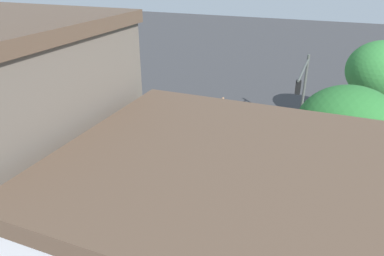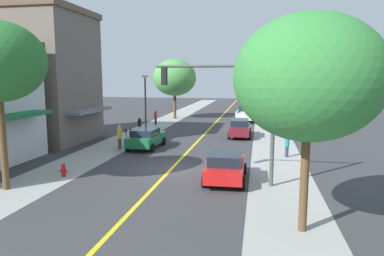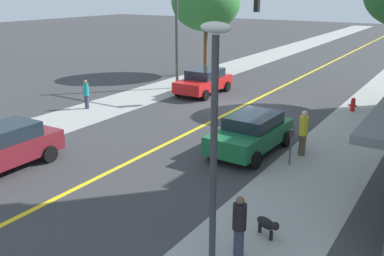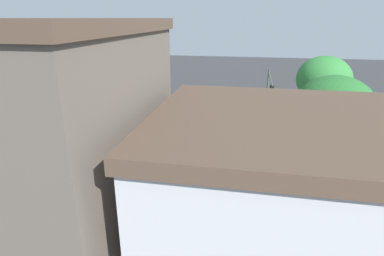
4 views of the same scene
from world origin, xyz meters
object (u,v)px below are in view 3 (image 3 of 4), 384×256
Objects in this scene: street_lamp at (214,119)px; pedestrian_black_shirt at (239,225)px; pedestrian_yellow_shirt at (303,132)px; green_sedan_left_curb at (251,133)px; red_sedan_right_curb at (204,81)px; street_tree_left_near at (206,1)px; small_dog at (267,224)px; parking_meter at (291,142)px; pedestrian_teal_shirt at (86,93)px; fire_hydrant at (353,105)px; traffic_light_mast at (202,22)px.

pedestrian_black_shirt is at bearing -134.43° from street_lamp.
street_lamp is at bearing -72.61° from pedestrian_yellow_shirt.
green_sedan_left_curb is 2.01m from pedestrian_yellow_shirt.
red_sedan_right_curb is 0.98× the size of green_sedan_left_curb.
pedestrian_black_shirt is at bearing -68.79° from pedestrian_yellow_shirt.
small_dog is at bearing 124.77° from street_tree_left_near.
parking_meter is at bearing -78.34° from pedestrian_yellow_shirt.
pedestrian_teal_shirt is (13.12, -7.82, 0.01)m from pedestrian_black_shirt.
parking_meter is (0.23, 8.92, 0.54)m from fire_hydrant.
street_tree_left_near is at bearing 118.38° from traffic_light_mast.
fire_hydrant is at bearing 157.94° from street_tree_left_near.
green_sedan_left_curb is (2.30, -7.11, -2.73)m from street_lamp.
green_sedan_left_curb is at bearing -72.08° from street_lamp.
parking_meter is 0.22× the size of traffic_light_mast.
pedestrian_black_shirt is at bearing 92.74° from fire_hydrant.
parking_meter is at bearing 165.27° from pedestrian_teal_shirt.
red_sedan_right_curb reaches higher than green_sedan_left_curb.
parking_meter is 1.88m from green_sedan_left_curb.
small_dog is (-3.05, 5.52, -0.41)m from green_sedan_left_curb.
traffic_light_mast is (9.04, -8.62, 3.43)m from parking_meter.
green_sedan_left_curb reaches higher than fire_hydrant.
traffic_light_mast is 17.98m from street_lamp.
street_lamp reaches higher than green_sedan_left_curb.
parking_meter is 6.20m from pedestrian_black_shirt.
street_lamp is at bearing 121.12° from street_tree_left_near.
red_sedan_right_curb is 2.68× the size of pedestrian_teal_shirt.
parking_meter is at bearing 88.52° from fire_hydrant.
pedestrian_teal_shirt is (3.13, 6.93, -3.49)m from traffic_light_mast.
parking_meter is 11.83m from red_sedan_right_curb.
pedestrian_teal_shirt is (12.40, 7.23, 0.48)m from fire_hydrant.
red_sedan_right_curb is 2.34× the size of pedestrian_yellow_shirt.
street_tree_left_near is 1.36× the size of street_lamp.
pedestrian_teal_shirt is (12.17, -1.69, -0.06)m from parking_meter.
green_sedan_left_curb is at bearing 144.14° from small_dog.
street_tree_left_near is 8.00m from red_sedan_right_curb.
street_tree_left_near is at bearing 147.60° from pedestrian_yellow_shirt.
traffic_light_mast is 11.43m from green_sedan_left_curb.
green_sedan_left_curb is 5.66× the size of small_dog.
fire_hydrant is (-12.08, 4.89, -5.04)m from street_tree_left_near.
pedestrian_black_shirt reaches higher than parking_meter.
pedestrian_black_shirt reaches higher than small_dog.
street_tree_left_near is 23.48m from small_dog.
red_sedan_right_curb is (-0.46, 0.48, -3.54)m from traffic_light_mast.
parking_meter is at bearing -85.81° from street_lamp.
traffic_light_mast is (-2.81, 5.20, -1.06)m from street_tree_left_near.
pedestrian_yellow_shirt is at bearing 170.94° from pedestrian_teal_shirt.
street_lamp reaches higher than pedestrian_black_shirt.
red_sedan_right_curb is 2.69× the size of pedestrian_black_shirt.
pedestrian_yellow_shirt is at bearing 113.17° from green_sedan_left_curb.
street_lamp is at bearing -57.98° from traffic_light_mast.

